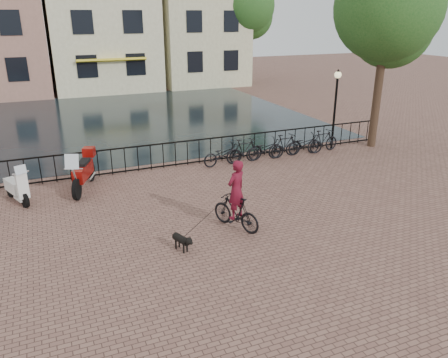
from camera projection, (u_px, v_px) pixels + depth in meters
name	position (u px, v px, depth m)	size (l,w,h in m)	color
ground	(272.00, 265.00, 10.61)	(100.00, 100.00, 0.00)	brown
canal_water	(130.00, 118.00, 25.53)	(20.00, 20.00, 0.00)	black
railing	(175.00, 154.00, 17.33)	(20.00, 0.05, 1.02)	black
canal_house_mid	(98.00, 12.00, 34.57)	(8.00, 9.50, 11.80)	#BFB990
canal_house_right	(194.00, 2.00, 37.20)	(7.00, 9.00, 13.30)	tan
tree_near_right	(388.00, 8.00, 18.11)	(4.48, 4.48, 8.24)	black
tree_far_right	(246.00, 6.00, 35.98)	(4.76, 4.76, 8.76)	black
lamp_post	(336.00, 96.00, 18.92)	(0.30, 0.30, 3.45)	black
cyclist	(236.00, 199.00, 12.14)	(1.17, 1.78, 2.37)	black
dog	(181.00, 241.00, 11.21)	(0.48, 0.77, 0.50)	black
motorcycle	(83.00, 167.00, 14.90)	(1.34, 2.32, 1.63)	maroon
scooter	(15.00, 181.00, 13.95)	(1.00, 1.61, 1.45)	white
parked_bike_0	(223.00, 155.00, 17.48)	(0.60, 1.72, 0.90)	black
parked_bike_1	(244.00, 151.00, 17.81)	(0.47, 1.66, 1.00)	black
parked_bike_2	(265.00, 149.00, 18.17)	(0.60, 1.72, 0.90)	black
parked_bike_3	(285.00, 146.00, 18.49)	(0.47, 1.66, 1.00)	black
parked_bike_4	(304.00, 144.00, 18.85)	(0.60, 1.72, 0.90)	black
parked_bike_5	(323.00, 141.00, 19.18)	(0.47, 1.66, 1.00)	black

